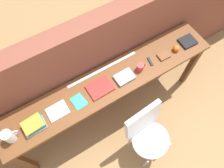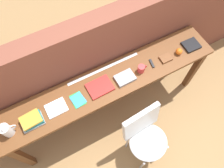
{
  "view_description": "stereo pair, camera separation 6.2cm",
  "coord_description": "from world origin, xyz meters",
  "px_view_note": "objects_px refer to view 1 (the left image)",
  "views": [
    {
      "loc": [
        -0.55,
        -0.64,
        2.94
      ],
      "look_at": [
        0.0,
        0.25,
        0.9
      ],
      "focal_mm": 35.0,
      "sensor_mm": 36.0,
      "label": 1
    },
    {
      "loc": [
        -0.5,
        -0.67,
        2.94
      ],
      "look_at": [
        0.0,
        0.25,
        0.9
      ],
      "focal_mm": 35.0,
      "sensor_mm": 36.0,
      "label": 2
    }
  ],
  "objects_px": {
    "pitcher_white": "(9,136)",
    "book_open_centre": "(100,88)",
    "multitool_folded": "(150,61)",
    "magazine_cycling": "(58,111)",
    "book_repair_rightmost": "(188,41)",
    "leather_journal_brown": "(164,56)",
    "chair_white_moulded": "(148,133)",
    "book_stack_leftmost": "(34,125)",
    "sports_ball_small": "(176,48)",
    "mug": "(140,67)",
    "pamphlet_pile_colourful": "(79,102)"
  },
  "relations": [
    {
      "from": "sports_ball_small",
      "to": "mug",
      "type": "bearing_deg",
      "value": 179.59
    },
    {
      "from": "chair_white_moulded",
      "to": "pamphlet_pile_colourful",
      "type": "relative_size",
      "value": 5.29
    },
    {
      "from": "chair_white_moulded",
      "to": "book_stack_leftmost",
      "type": "xyz_separation_m",
      "value": [
        -0.98,
        0.58,
        0.39
      ]
    },
    {
      "from": "mug",
      "to": "book_repair_rightmost",
      "type": "xyz_separation_m",
      "value": [
        0.69,
        0.01,
        -0.03
      ]
    },
    {
      "from": "pamphlet_pile_colourful",
      "to": "book_repair_rightmost",
      "type": "height_order",
      "value": "book_repair_rightmost"
    },
    {
      "from": "magazine_cycling",
      "to": "leather_journal_brown",
      "type": "distance_m",
      "value": 1.3
    },
    {
      "from": "chair_white_moulded",
      "to": "leather_journal_brown",
      "type": "distance_m",
      "value": 0.89
    },
    {
      "from": "magazine_cycling",
      "to": "multitool_folded",
      "type": "relative_size",
      "value": 1.87
    },
    {
      "from": "book_stack_leftmost",
      "to": "sports_ball_small",
      "type": "relative_size",
      "value": 2.85
    },
    {
      "from": "mug",
      "to": "multitool_folded",
      "type": "distance_m",
      "value": 0.16
    },
    {
      "from": "pamphlet_pile_colourful",
      "to": "mug",
      "type": "height_order",
      "value": "mug"
    },
    {
      "from": "mug",
      "to": "leather_journal_brown",
      "type": "height_order",
      "value": "mug"
    },
    {
      "from": "mug",
      "to": "multitool_folded",
      "type": "bearing_deg",
      "value": 7.34
    },
    {
      "from": "pitcher_white",
      "to": "book_open_centre",
      "type": "height_order",
      "value": "pitcher_white"
    },
    {
      "from": "pamphlet_pile_colourful",
      "to": "mug",
      "type": "relative_size",
      "value": 1.53
    },
    {
      "from": "mug",
      "to": "sports_ball_small",
      "type": "height_order",
      "value": "mug"
    },
    {
      "from": "pamphlet_pile_colourful",
      "to": "leather_journal_brown",
      "type": "bearing_deg",
      "value": -0.34
    },
    {
      "from": "book_repair_rightmost",
      "to": "pamphlet_pile_colourful",
      "type": "bearing_deg",
      "value": -177.56
    },
    {
      "from": "magazine_cycling",
      "to": "leather_journal_brown",
      "type": "bearing_deg",
      "value": -2.15
    },
    {
      "from": "multitool_folded",
      "to": "magazine_cycling",
      "type": "bearing_deg",
      "value": 179.58
    },
    {
      "from": "pitcher_white",
      "to": "mug",
      "type": "xyz_separation_m",
      "value": [
        1.46,
        -0.01,
        -0.03
      ]
    },
    {
      "from": "book_open_centre",
      "to": "magazine_cycling",
      "type": "bearing_deg",
      "value": 178.8
    },
    {
      "from": "book_open_centre",
      "to": "book_repair_rightmost",
      "type": "relative_size",
      "value": 1.4
    },
    {
      "from": "chair_white_moulded",
      "to": "book_stack_leftmost",
      "type": "bearing_deg",
      "value": 149.63
    },
    {
      "from": "mug",
      "to": "sports_ball_small",
      "type": "relative_size",
      "value": 1.47
    },
    {
      "from": "sports_ball_small",
      "to": "book_repair_rightmost",
      "type": "height_order",
      "value": "sports_ball_small"
    },
    {
      "from": "sports_ball_small",
      "to": "chair_white_moulded",
      "type": "bearing_deg",
      "value": -142.39
    },
    {
      "from": "chair_white_moulded",
      "to": "leather_journal_brown",
      "type": "bearing_deg",
      "value": 45.28
    },
    {
      "from": "magazine_cycling",
      "to": "chair_white_moulded",
      "type": "bearing_deg",
      "value": -40.51
    },
    {
      "from": "multitool_folded",
      "to": "sports_ball_small",
      "type": "bearing_deg",
      "value": -3.93
    },
    {
      "from": "pitcher_white",
      "to": "magazine_cycling",
      "type": "xyz_separation_m",
      "value": [
        0.48,
        0.02,
        -0.07
      ]
    },
    {
      "from": "leather_journal_brown",
      "to": "pitcher_white",
      "type": "bearing_deg",
      "value": -178.45
    },
    {
      "from": "leather_journal_brown",
      "to": "book_open_centre",
      "type": "bearing_deg",
      "value": 179.77
    },
    {
      "from": "book_repair_rightmost",
      "to": "mug",
      "type": "bearing_deg",
      "value": -176.56
    },
    {
      "from": "chair_white_moulded",
      "to": "pitcher_white",
      "type": "xyz_separation_m",
      "value": [
        -1.21,
        0.58,
        0.43
      ]
    },
    {
      "from": "book_open_centre",
      "to": "sports_ball_small",
      "type": "relative_size",
      "value": 3.47
    },
    {
      "from": "chair_white_moulded",
      "to": "multitool_folded",
      "type": "distance_m",
      "value": 0.8
    },
    {
      "from": "book_open_centre",
      "to": "multitool_folded",
      "type": "xyz_separation_m",
      "value": [
        0.64,
        -0.01,
        -0.0
      ]
    },
    {
      "from": "leather_journal_brown",
      "to": "book_repair_rightmost",
      "type": "xyz_separation_m",
      "value": [
        0.36,
        0.01,
        0.0
      ]
    },
    {
      "from": "pitcher_white",
      "to": "book_open_centre",
      "type": "relative_size",
      "value": 0.71
    },
    {
      "from": "multitool_folded",
      "to": "leather_journal_brown",
      "type": "distance_m",
      "value": 0.17
    },
    {
      "from": "leather_journal_brown",
      "to": "pamphlet_pile_colourful",
      "type": "bearing_deg",
      "value": -178.65
    },
    {
      "from": "pamphlet_pile_colourful",
      "to": "leather_journal_brown",
      "type": "height_order",
      "value": "leather_journal_brown"
    },
    {
      "from": "chair_white_moulded",
      "to": "magazine_cycling",
      "type": "distance_m",
      "value": 1.02
    },
    {
      "from": "magazine_cycling",
      "to": "book_repair_rightmost",
      "type": "distance_m",
      "value": 1.67
    },
    {
      "from": "book_open_centre",
      "to": "book_repair_rightmost",
      "type": "height_order",
      "value": "book_repair_rightmost"
    },
    {
      "from": "pamphlet_pile_colourful",
      "to": "multitool_folded",
      "type": "distance_m",
      "value": 0.91
    },
    {
      "from": "pitcher_white",
      "to": "magazine_cycling",
      "type": "bearing_deg",
      "value": 2.54
    },
    {
      "from": "sports_ball_small",
      "to": "book_stack_leftmost",
      "type": "bearing_deg",
      "value": 179.84
    },
    {
      "from": "sports_ball_small",
      "to": "leather_journal_brown",
      "type": "bearing_deg",
      "value": 177.83
    }
  ]
}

